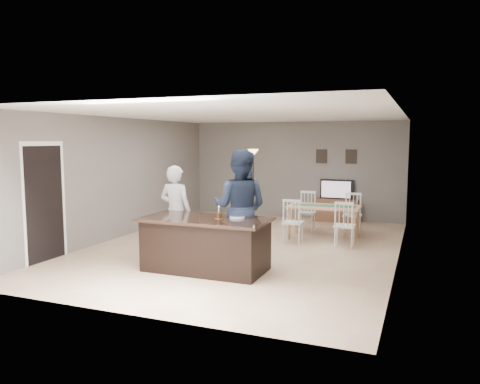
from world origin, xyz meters
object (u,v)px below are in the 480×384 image
at_px(woman, 176,211).
at_px(birthday_cake, 219,216).
at_px(tv_console, 335,210).
at_px(television, 336,189).
at_px(kitchen_island, 206,244).
at_px(dining_table, 324,211).
at_px(man, 240,208).
at_px(floor_lamp, 253,166).
at_px(plate_stack, 237,217).

height_order(woman, birthday_cake, woman).
xyz_separation_m(tv_console, television, (0.00, 0.07, 0.56)).
bearing_deg(kitchen_island, woman, 145.08).
bearing_deg(birthday_cake, tv_console, 80.09).
relative_size(television, dining_table, 0.50).
bearing_deg(man, birthday_cake, 67.69).
bearing_deg(birthday_cake, floor_lamp, 103.26).
height_order(plate_stack, dining_table, dining_table).
xyz_separation_m(man, floor_lamp, (-1.31, 4.28, 0.49)).
relative_size(kitchen_island, woman, 1.24).
bearing_deg(kitchen_island, television, 77.99).
bearing_deg(dining_table, floor_lamp, 143.66).
distance_m(tv_console, birthday_cake, 5.67).
height_order(kitchen_island, dining_table, dining_table).
bearing_deg(dining_table, kitchen_island, -114.09).
distance_m(woman, floor_lamp, 4.21).
distance_m(birthday_cake, dining_table, 3.46).
distance_m(kitchen_island, man, 0.89).
xyz_separation_m(kitchen_island, television, (1.20, 5.64, 0.41)).
bearing_deg(floor_lamp, man, -73.02).
xyz_separation_m(woman, dining_table, (2.30, 2.61, -0.25)).
height_order(woman, floor_lamp, floor_lamp).
bearing_deg(floor_lamp, plate_stack, -73.21).
distance_m(woman, man, 1.37).
xyz_separation_m(birthday_cake, plate_stack, (0.26, 0.18, -0.03)).
height_order(man, plate_stack, man).
bearing_deg(television, plate_stack, 82.60).
relative_size(kitchen_island, tv_console, 1.79).
relative_size(man, floor_lamp, 1.05).
bearing_deg(floor_lamp, tv_console, 19.45).
bearing_deg(man, kitchen_island, 49.43).
bearing_deg(dining_table, woman, -133.06).
distance_m(birthday_cake, plate_stack, 0.32).
xyz_separation_m(tv_console, man, (-0.80, -5.02, 0.72)).
relative_size(woman, plate_stack, 6.47).
height_order(kitchen_island, television, television).
bearing_deg(tv_console, dining_table, -86.35).
bearing_deg(man, woman, -9.19).
relative_size(tv_console, dining_table, 0.66).
relative_size(tv_console, woman, 0.69).
bearing_deg(tv_console, kitchen_island, -102.16).
height_order(man, birthday_cake, man).
xyz_separation_m(birthday_cake, dining_table, (1.12, 3.26, -0.34)).
distance_m(television, birthday_cake, 5.71).
distance_m(man, birthday_cake, 0.56).
bearing_deg(tv_console, plate_stack, -97.49).
xyz_separation_m(kitchen_island, birthday_cake, (0.23, 0.02, 0.50)).
bearing_deg(birthday_cake, television, 80.21).
bearing_deg(kitchen_island, birthday_cake, 4.38).
relative_size(television, man, 0.45).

